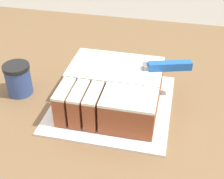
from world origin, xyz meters
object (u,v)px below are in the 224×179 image
cake_board (112,103)px  knife (156,67)px  cake (114,89)px  coffee_cup (18,79)px

cake_board → knife: bearing=25.8°
cake → coffee_cup: size_ratio=2.78×
knife → coffee_cup: 0.39m
knife → coffee_cup: size_ratio=3.34×
cake → knife: 0.13m
cake → coffee_cup: bearing=-178.5°
cake → cake_board: bearing=-134.2°
coffee_cup → cake: bearing=1.5°
cake → coffee_cup: cake is taller
cake_board → coffee_cup: coffee_cup is taller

